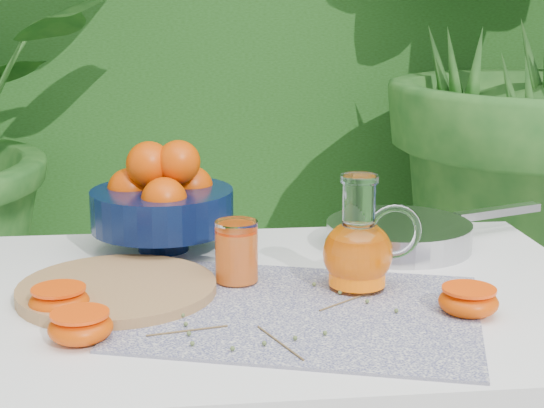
{
  "coord_description": "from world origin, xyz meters",
  "views": [
    {
      "loc": [
        -0.13,
        -1.23,
        1.18
      ],
      "look_at": [
        0.01,
        -0.04,
        0.88
      ],
      "focal_mm": 55.0,
      "sensor_mm": 36.0,
      "label": 1
    }
  ],
  "objects": [
    {
      "name": "potted_plant_right",
      "position": [
        0.88,
        1.14,
        1.09
      ],
      "size": [
        2.97,
        2.97,
        2.17
      ],
      "primitive_type": "imported",
      "rotation": [
        0.0,
        0.0,
        2.1
      ],
      "color": "#1E551D",
      "rests_on": "ground"
    },
    {
      "name": "white_table",
      "position": [
        0.01,
        -0.06,
        0.67
      ],
      "size": [
        1.0,
        0.7,
        0.75
      ],
      "color": "white",
      "rests_on": "ground"
    },
    {
      "name": "placemat",
      "position": [
        0.04,
        -0.15,
        0.75
      ],
      "size": [
        0.57,
        0.5,
        0.0
      ],
      "primitive_type": "cube",
      "rotation": [
        0.0,
        0.0,
        -0.3
      ],
      "color": "#0C0F46",
      "rests_on": "white_table"
    },
    {
      "name": "cutting_board",
      "position": [
        -0.22,
        -0.05,
        0.76
      ],
      "size": [
        0.31,
        0.31,
        0.02
      ],
      "primitive_type": "cylinder",
      "rotation": [
        0.0,
        0.0,
        0.07
      ],
      "color": "#997645",
      "rests_on": "white_table"
    },
    {
      "name": "fruit_bowl",
      "position": [
        -0.16,
        0.18,
        0.84
      ],
      "size": [
        0.26,
        0.26,
        0.19
      ],
      "color": "black",
      "rests_on": "white_table"
    },
    {
      "name": "juice_pitcher",
      "position": [
        0.13,
        -0.07,
        0.81
      ],
      "size": [
        0.15,
        0.11,
        0.17
      ],
      "color": "white",
      "rests_on": "white_table"
    },
    {
      "name": "juice_tumbler",
      "position": [
        -0.05,
        -0.02,
        0.8
      ],
      "size": [
        0.08,
        0.08,
        0.1
      ],
      "color": "white",
      "rests_on": "white_table"
    },
    {
      "name": "saute_pan",
      "position": [
        0.25,
        0.14,
        0.78
      ],
      "size": [
        0.46,
        0.32,
        0.05
      ],
      "color": "#AAA9AE",
      "rests_on": "white_table"
    },
    {
      "name": "orange_halves",
      "position": [
        -0.1,
        -0.17,
        0.77
      ],
      "size": [
        0.66,
        0.2,
        0.04
      ],
      "color": "#D55302",
      "rests_on": "white_table"
    },
    {
      "name": "thyme_sprigs",
      "position": [
        -0.0,
        -0.19,
        0.76
      ],
      "size": [
        0.35,
        0.27,
        0.01
      ],
      "color": "brown",
      "rests_on": "white_table"
    }
  ]
}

